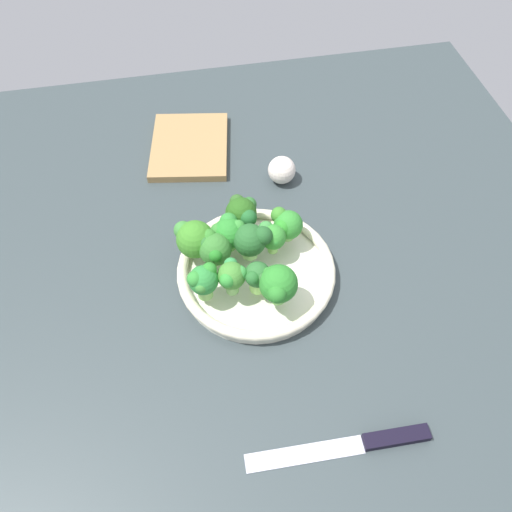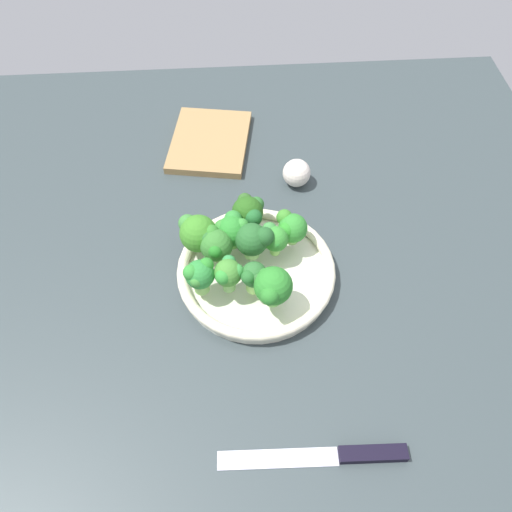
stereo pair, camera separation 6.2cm
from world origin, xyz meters
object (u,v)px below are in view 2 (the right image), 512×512
Objects in this scene: broccoli_floret_4 at (272,287)px; knife at (339,455)px; broccoli_floret_1 at (275,238)px; broccoli_floret_8 at (199,275)px; cutting_board at (210,142)px; broccoli_floret_7 at (290,227)px; broccoli_floret_3 at (216,245)px; broccoli_floret_2 at (249,211)px; broccoli_floret_6 at (232,229)px; broccoli_floret_10 at (198,233)px; broccoli_floret_5 at (254,240)px; garlic_bulb at (297,173)px; broccoli_floret_0 at (228,273)px; broccoli_floret_9 at (254,277)px; bowl at (256,272)px.

knife is at bearing 17.12° from broccoli_floret_4.
knife is at bearing 10.00° from broccoli_floret_1.
broccoli_floret_8 is 40.15cm from cutting_board.
broccoli_floret_4 is 1.25× the size of broccoli_floret_7.
broccoli_floret_7 is at bearing 104.11° from broccoli_floret_3.
broccoli_floret_2 reaches higher than broccoli_floret_1.
broccoli_floret_3 is 0.32× the size of cutting_board.
cutting_board is (-30.22, -3.89, -6.42)cm from broccoli_floret_6.
broccoli_floret_10 is (4.43, -8.91, 0.19)cm from broccoli_floret_2.
knife is (27.16, 18.83, -6.97)cm from broccoli_floret_8.
cutting_board is at bearing 177.62° from broccoli_floret_8.
broccoli_floret_5 is at bearing -164.00° from knife.
broccoli_floret_5 is 35.79cm from knife.
garlic_bulb reaches higher than cutting_board.
broccoli_floret_5 is (0.53, -3.63, 0.46)cm from broccoli_floret_1.
garlic_bulb is (-13.18, 10.28, -4.12)cm from broccoli_floret_2.
broccoli_floret_4 is 16.81cm from broccoli_floret_10.
broccoli_floret_4 is (3.15, 6.78, 0.12)cm from broccoli_floret_0.
broccoli_floret_9 is at bearing -20.84° from garlic_bulb.
broccoli_floret_3 is 0.98× the size of broccoli_floret_6.
broccoli_floret_3 reaches higher than broccoli_floret_7.
cutting_board is (-32.94, -7.50, -6.63)cm from broccoli_floret_5.
broccoli_floret_0 is at bearing -152.46° from knife.
garlic_bulb reaches higher than knife.
broccoli_floret_10 reaches higher than broccoli_floret_1.
broccoli_floret_2 reaches higher than broccoli_floret_7.
broccoli_floret_1 is at bearing 81.67° from broccoli_floret_10.
broccoli_floret_5 reaches higher than broccoli_floret_2.
broccoli_floret_2 reaches higher than cutting_board.
broccoli_floret_9 is (7.14, -0.54, -0.46)cm from broccoli_floret_5.
broccoli_floret_2 is at bearing -165.97° from knife.
broccoli_floret_8 is at bearing -54.16° from broccoli_floret_5.
broccoli_floret_3 is 26.48cm from garlic_bulb.
broccoli_floret_10 is at bearing -47.47° from garlic_bulb.
bowl is at bearing -23.14° from garlic_bulb.
bowl is 7.06cm from broccoli_floret_9.
broccoli_floret_8 is at bearing -58.76° from broccoli_floret_7.
broccoli_floret_10 is at bearing -3.53° from cutting_board.
broccoli_floret_6 is at bearing 149.32° from broccoli_floret_8.
broccoli_floret_2 is (-6.33, -4.11, -0.06)cm from broccoli_floret_1.
broccoli_floret_1 is 0.99× the size of broccoli_floret_7.
broccoli_floret_3 is at bearing -84.84° from broccoli_floret_1.
broccoli_floret_6 is (-5.26, -3.77, 5.56)cm from bowl.
broccoli_floret_6 is (-3.11, 2.89, 0.26)cm from broccoli_floret_3.
broccoli_floret_10 is at bearing -136.14° from broccoli_floret_4.
broccoli_floret_4 is at bearing -7.66° from broccoli_floret_1.
broccoli_floret_9 is at bearing -0.25° from broccoli_floret_2.
broccoli_floret_5 is 1.04× the size of broccoli_floret_8.
broccoli_floret_4 is at bearing 47.67° from broccoli_floret_9.
broccoli_floret_1 is 34.82cm from cutting_board.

